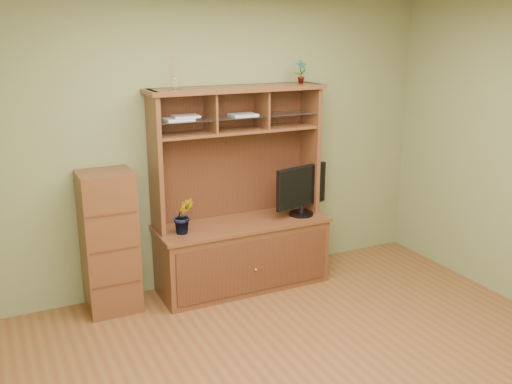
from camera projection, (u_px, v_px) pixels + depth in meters
room at (331, 199)px, 3.62m from camera, size 4.54×4.04×2.74m
media_hutch at (241, 234)px, 5.41m from camera, size 1.66×0.61×1.90m
monitor at (302, 190)px, 5.49m from camera, size 0.61×0.24×0.49m
orchid_plant at (184, 216)px, 5.01m from camera, size 0.21×0.18×0.33m
top_plant at (301, 72)px, 5.34m from camera, size 0.12×0.09×0.22m
reed_diffuser at (175, 75)px, 4.83m from camera, size 0.06×0.06×0.30m
magazines at (202, 117)px, 5.03m from camera, size 0.87×0.20×0.04m
side_cabinet at (109, 242)px, 4.91m from camera, size 0.45×0.41×1.25m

